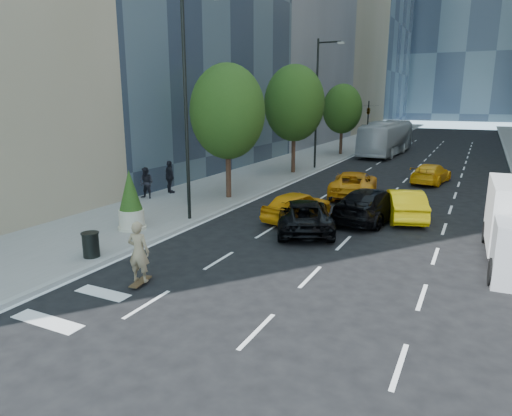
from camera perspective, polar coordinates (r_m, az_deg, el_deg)
The scene contains 20 objects.
ground at distance 15.64m, azimuth 3.32°, elevation -7.98°, with size 160.00×160.00×0.00m, color black.
sidewalk_left at distance 46.15m, azimuth 7.65°, elevation 6.49°, with size 6.00×120.00×0.15m, color slate.
lamp_near at distance 21.11m, azimuth -8.42°, elevation 13.67°, with size 2.13×0.22×10.00m.
lamp_far at distance 37.36m, azimuth 7.86°, elevation 13.64°, with size 2.13×0.22×10.00m.
tree_near at distance 25.82m, azimuth -3.58°, elevation 11.90°, with size 4.20×4.20×7.46m.
tree_mid at distance 34.85m, azimuth 4.81°, elevation 12.90°, with size 4.50×4.50×7.99m.
tree_far at distance 47.19m, azimuth 10.74°, elevation 12.07°, with size 3.90×3.90×6.92m.
traffic_signal at distance 54.76m, azimuth 13.88°, elevation 11.70°, with size 2.48×0.53×5.20m.
skateboarder at distance 14.69m, azimuth -14.43°, elevation -5.81°, with size 0.71×0.47×1.95m, color #867454.
black_sedan_lincoln at distance 20.25m, azimuth 5.93°, elevation -0.87°, with size 2.33×5.05×1.40m, color black.
black_sedan_mercedes at distance 22.42m, azimuth 14.24°, elevation 0.41°, with size 2.18×5.36×1.56m, color black.
taxi_a at distance 21.90m, azimuth 5.19°, elevation 0.30°, with size 1.69×4.19×1.43m, color orange.
taxi_b at distance 23.17m, azimuth 17.97°, elevation 0.48°, with size 1.56×4.48×1.48m, color yellow.
taxi_c at distance 27.67m, azimuth 12.12°, elevation 2.95°, with size 2.51×5.44×1.51m, color orange.
taxi_d at distance 33.57m, azimuth 21.03°, elevation 4.05°, with size 1.88×4.62×1.34m, color #EA9F0C.
city_bus at distance 49.06m, azimuth 16.00°, elevation 8.41°, with size 2.84×12.14×3.38m, color silver.
pedestrian_a at distance 26.57m, azimuth -13.55°, elevation 3.06°, with size 0.86×0.67×1.78m, color black.
pedestrian_b at distance 27.79m, azimuth -10.73°, elevation 3.84°, with size 1.14×0.48×1.95m, color black.
trash_can at distance 17.48m, azimuth -19.94°, elevation -4.39°, with size 0.58×0.58×0.88m, color black.
planter_shrub at distance 20.42m, azimuth -15.41°, elevation 0.83°, with size 1.09×1.09×2.62m.
Camera 1 is at (5.61, -13.41, 5.77)m, focal length 32.00 mm.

